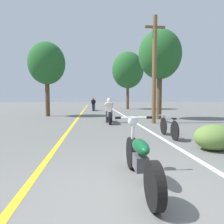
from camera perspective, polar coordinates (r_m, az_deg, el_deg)
name	(u,v)px	position (r m, az deg, el deg)	size (l,w,h in m)	color
ground_plane	(139,199)	(3.08, 7.78, -23.46)	(120.00, 120.00, 0.00)	#60605E
lane_stripe_center	(79,116)	(15.25, -9.37, -1.20)	(0.14, 48.00, 0.01)	yellow
lane_stripe_edge	(124,116)	(15.39, 3.51, -1.10)	(0.14, 48.00, 0.01)	white
utility_pole	(154,69)	(11.28, 12.01, 12.00)	(1.10, 0.24, 5.77)	brown
roadside_tree_right_near	(160,55)	(13.69, 13.54, 15.55)	(2.75, 2.48, 5.77)	#513A23
roadside_tree_right_far	(128,70)	(24.39, 4.53, 11.82)	(3.76, 3.39, 6.84)	#513A23
roadside_tree_left	(47,64)	(16.07, -18.15, 12.98)	(2.73, 2.46, 5.54)	#513A23
roadside_bush	(214,137)	(6.10, 27.20, -6.44)	(1.10, 0.88, 0.70)	#5B7A38
motorcycle_foreground	(140,157)	(3.43, 7.93, -12.73)	(0.71, 2.13, 1.07)	black
motorcycle_rider_lead	(109,113)	(11.11, -0.86, -0.41)	(0.50, 2.03, 1.39)	black
motorcycle_rider_far	(93,106)	(21.60, -5.33, 1.77)	(0.50, 2.02, 1.36)	black
bicycle_parked	(169,127)	(7.42, 15.91, -4.26)	(0.44, 1.72, 0.77)	black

